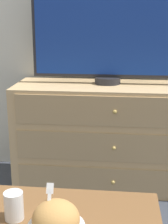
{
  "coord_description": "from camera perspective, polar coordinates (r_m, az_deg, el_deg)",
  "views": [
    {
      "loc": [
        0.17,
        -2.38,
        1.1
      ],
      "look_at": [
        0.03,
        -1.07,
        0.72
      ],
      "focal_mm": 55.0,
      "sensor_mm": 36.0,
      "label": 1
    }
  ],
  "objects": [
    {
      "name": "takeout_bowl",
      "position": [
        1.2,
        -4.67,
        -17.89
      ],
      "size": [
        0.2,
        0.2,
        0.17
      ],
      "color": "silver",
      "rests_on": "coffee_table"
    },
    {
      "name": "ground_plane",
      "position": [
        2.63,
        1.99,
        -8.94
      ],
      "size": [
        12.0,
        12.0,
        0.0
      ],
      "primitive_type": "plane",
      "color": "#383D47"
    },
    {
      "name": "drink_cup",
      "position": [
        1.31,
        -11.57,
        -15.27
      ],
      "size": [
        0.07,
        0.07,
        0.1
      ],
      "color": "white",
      "rests_on": "coffee_table"
    },
    {
      "name": "dresser",
      "position": [
        2.26,
        5.13,
        -3.94
      ],
      "size": [
        1.29,
        0.45,
        0.67
      ],
      "color": "tan",
      "rests_on": "ground_plane"
    },
    {
      "name": "tv",
      "position": [
        2.19,
        4.11,
        13.8
      ],
      "size": [
        0.96,
        0.17,
        0.68
      ],
      "color": "#232328",
      "rests_on": "dresser"
    }
  ]
}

